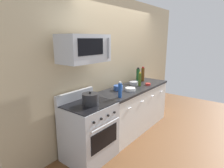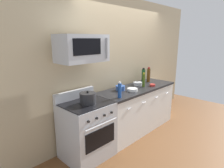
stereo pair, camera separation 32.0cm
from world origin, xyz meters
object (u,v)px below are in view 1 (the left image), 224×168
bowl_blue_mixing (118,88)px  bottle_soda_blue (120,90)px  bottle_olive_oil (140,80)px  bowl_steel_prep (133,83)px  bottle_wine_green (138,75)px  bowl_red_small (148,84)px  bottle_wine_amber (143,74)px  stockpot (90,99)px  bowl_white_ceramic (130,89)px  range_oven (89,131)px  microwave (84,49)px

bowl_blue_mixing → bottle_soda_blue: bearing=-140.2°
bottle_olive_oil → bowl_steel_prep: size_ratio=1.54×
bottle_wine_green → bowl_red_small: bearing=-113.9°
bottle_wine_amber → stockpot: bottle_wine_amber is taller
stockpot → bowl_blue_mixing: bearing=9.7°
bowl_steel_prep → bowl_white_ceramic: bearing=-155.4°
bowl_blue_mixing → stockpot: 0.94m
bottle_soda_blue → stockpot: size_ratio=1.09×
bowl_blue_mixing → bowl_white_ceramic: 0.24m
bottle_olive_oil → stockpot: size_ratio=1.18×
bottle_wine_green → bowl_blue_mixing: bearing=-176.0°
range_oven → stockpot: bearing=-90.0°
range_oven → bottle_wine_green: 1.88m
stockpot → range_oven: bearing=90.0°
bottle_soda_blue → bowl_red_small: 1.07m
bowl_white_ceramic → bottle_wine_green: bearing=20.0°
bottle_soda_blue → stockpot: (-0.56, 0.14, -0.04)m
range_oven → bowl_red_small: 1.70m
bottle_olive_oil → microwave: bearing=175.4°
stockpot → bowl_white_ceramic: bearing=-2.9°
microwave → bottle_soda_blue: 0.93m
bowl_steel_prep → bottle_soda_blue: bearing=-162.1°
microwave → bowl_blue_mixing: (0.93, 0.06, -0.78)m
range_oven → stockpot: size_ratio=4.30×
stockpot → bowl_steel_prep: bearing=5.9°
bowl_red_small → range_oven: bearing=174.0°
bottle_wine_green → bottle_soda_blue: 1.27m
bottle_wine_amber → bowl_blue_mixing: bearing=-179.6°
bowl_steel_prep → range_oven: bearing=-176.2°
bottle_olive_oil → bowl_steel_prep: 0.20m
bowl_white_ceramic → range_oven: bearing=174.1°
microwave → bowl_white_ceramic: 1.32m
bottle_wine_amber → bottle_soda_blue: 1.38m
bottle_wine_amber → bowl_blue_mixing: (-0.98, -0.01, -0.11)m
microwave → bowl_red_small: microwave is taller
bottle_wine_amber → bowl_red_small: bottle_wine_amber is taller
bowl_white_ceramic → bowl_red_small: bearing=-6.4°
bottle_wine_green → bottle_soda_blue: bearing=-163.4°
stockpot → bowl_red_small: bearing=-4.2°
bowl_red_small → bowl_white_ceramic: bowl_white_ceramic is taller
bottle_wine_green → bowl_white_ceramic: 0.80m
bottle_wine_green → bowl_white_ceramic: bearing=-160.0°
bowl_red_small → bottle_wine_green: bearing=66.1°
range_oven → bottle_wine_green: bottle_wine_green is taller
bottle_wine_amber → bowl_blue_mixing: size_ratio=1.87×
bowl_steel_prep → microwave: bearing=-177.9°
range_oven → bowl_blue_mixing: (0.93, 0.10, 0.50)m
bowl_blue_mixing → bowl_red_small: bowl_blue_mixing is taller
bottle_wine_green → stockpot: size_ratio=1.32×
bowl_blue_mixing → bowl_red_small: bearing=-21.5°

